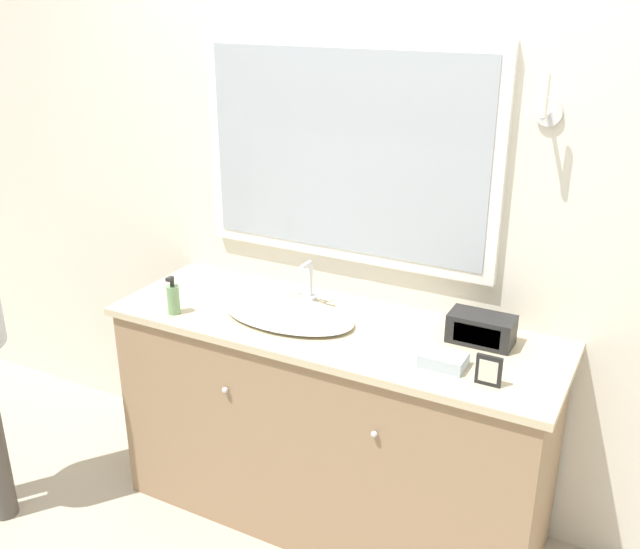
# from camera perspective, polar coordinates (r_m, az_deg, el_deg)

# --- Properties ---
(wall_back) EXTENTS (8.00, 0.18, 2.55)m
(wall_back) POSITION_cam_1_polar(r_m,az_deg,el_deg) (2.90, 3.89, 5.16)
(wall_back) COLOR silver
(wall_back) RESTS_ON ground_plane
(vanity_counter) EXTENTS (1.78, 0.60, 0.91)m
(vanity_counter) POSITION_cam_1_polar(r_m,az_deg,el_deg) (2.98, 0.93, -11.90)
(vanity_counter) COLOR #937556
(vanity_counter) RESTS_ON ground_plane
(sink_basin) EXTENTS (0.55, 0.37, 0.19)m
(sink_basin) POSITION_cam_1_polar(r_m,az_deg,el_deg) (2.81, -2.48, -3.15)
(sink_basin) COLOR white
(sink_basin) RESTS_ON vanity_counter
(soap_bottle) EXTENTS (0.05, 0.05, 0.16)m
(soap_bottle) POSITION_cam_1_polar(r_m,az_deg,el_deg) (2.89, -11.66, -1.90)
(soap_bottle) COLOR #709966
(soap_bottle) RESTS_ON vanity_counter
(appliance_box) EXTENTS (0.24, 0.12, 0.11)m
(appliance_box) POSITION_cam_1_polar(r_m,az_deg,el_deg) (2.67, 12.76, -4.28)
(appliance_box) COLOR black
(appliance_box) RESTS_ON vanity_counter
(picture_frame) EXTENTS (0.09, 0.01, 0.11)m
(picture_frame) POSITION_cam_1_polar(r_m,az_deg,el_deg) (2.40, 13.34, -7.49)
(picture_frame) COLOR black
(picture_frame) RESTS_ON vanity_counter
(hand_towel_near_sink) EXTENTS (0.15, 0.11, 0.05)m
(hand_towel_near_sink) POSITION_cam_1_polar(r_m,az_deg,el_deg) (2.50, 9.84, -6.75)
(hand_towel_near_sink) COLOR #A8B7C6
(hand_towel_near_sink) RESTS_ON vanity_counter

